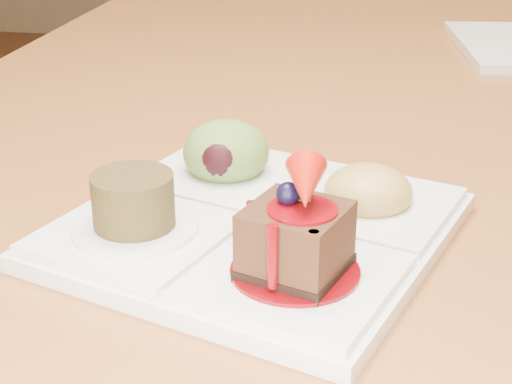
# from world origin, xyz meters

# --- Properties ---
(dining_table) EXTENTS (1.00, 1.80, 0.75)m
(dining_table) POSITION_xyz_m (0.00, 0.00, 0.68)
(dining_table) COLOR #9D6028
(dining_table) RESTS_ON ground
(sampler_plate) EXTENTS (0.30, 0.30, 0.09)m
(sampler_plate) POSITION_xyz_m (-0.09, -0.69, 0.77)
(sampler_plate) COLOR silver
(sampler_plate) RESTS_ON dining_table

